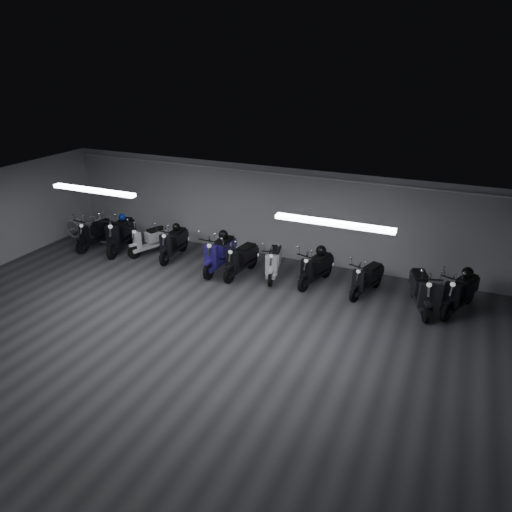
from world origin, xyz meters
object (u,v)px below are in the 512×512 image
at_px(scooter_2, 149,235).
at_px(bicycle, 86,223).
at_px(helmet_4, 468,273).
at_px(scooter_6, 274,257).
at_px(helmet_1, 223,235).
at_px(scooter_3, 173,238).
at_px(helmet_0, 321,251).
at_px(helmet_2, 122,217).
at_px(scooter_8, 367,274).
at_px(scooter_1, 119,229).
at_px(helmet_3, 176,227).
at_px(scooter_9, 423,285).
at_px(scooter_7, 316,263).
at_px(scooter_0, 95,228).
at_px(scooter_10, 461,287).
at_px(scooter_5, 241,254).
at_px(scooter_4, 219,248).

bearing_deg(scooter_2, bicycle, -160.62).
height_order(scooter_2, helmet_4, scooter_2).
height_order(scooter_6, helmet_1, scooter_6).
bearing_deg(scooter_3, scooter_2, 176.02).
distance_m(scooter_2, helmet_0, 5.47).
distance_m(scooter_6, helmet_2, 5.24).
xyz_separation_m(scooter_2, scooter_8, (6.77, -0.01, -0.03)).
height_order(scooter_1, scooter_2, scooter_1).
bearing_deg(scooter_3, helmet_0, -1.53).
xyz_separation_m(scooter_6, bicycle, (-6.77, 0.12, 0.00)).
bearing_deg(bicycle, helmet_1, -89.81).
xyz_separation_m(scooter_3, helmet_3, (-0.02, 0.25, 0.27)).
relative_size(scooter_1, scooter_6, 1.21).
distance_m(scooter_1, scooter_3, 1.86).
distance_m(scooter_9, helmet_2, 9.20).
bearing_deg(scooter_6, helmet_4, -10.60).
bearing_deg(helmet_3, bicycle, -177.57).
height_order(helmet_0, helmet_4, helmet_4).
bearing_deg(helmet_0, scooter_3, -176.94).
bearing_deg(scooter_7, scooter_0, -162.34).
relative_size(bicycle, helmet_2, 8.35).
bearing_deg(scooter_10, helmet_2, -158.73).
height_order(scooter_0, helmet_4, scooter_0).
relative_size(scooter_3, scooter_10, 0.98).
bearing_deg(scooter_9, helmet_0, 150.98).
bearing_deg(scooter_8, helmet_1, -162.16).
height_order(scooter_8, scooter_9, scooter_9).
bearing_deg(scooter_7, helmet_1, -164.59).
xyz_separation_m(scooter_1, scooter_5, (4.26, -0.09, -0.10)).
xyz_separation_m(scooter_0, bicycle, (-0.70, 0.36, -0.03)).
relative_size(scooter_4, scooter_9, 1.05).
relative_size(scooter_10, helmet_3, 7.73).
relative_size(scooter_0, scooter_2, 1.05).
bearing_deg(scooter_7, bicycle, -165.14).
distance_m(scooter_4, helmet_4, 6.52).
height_order(scooter_2, helmet_2, scooter_2).
distance_m(scooter_2, helmet_1, 2.63).
distance_m(scooter_1, scooter_10, 9.97).
bearing_deg(bicycle, helmet_2, -89.84).
bearing_deg(scooter_7, scooter_1, -162.64).
relative_size(scooter_7, helmet_1, 6.06).
height_order(scooter_9, helmet_1, scooter_9).
bearing_deg(scooter_0, scooter_3, 12.92).
xyz_separation_m(scooter_4, helmet_4, (6.50, 0.45, 0.26)).
xyz_separation_m(scooter_5, bicycle, (-5.88, 0.38, -0.03)).
xyz_separation_m(scooter_0, scooter_5, (5.18, -0.02, -0.01)).
relative_size(scooter_2, scooter_3, 0.95).
height_order(bicycle, helmet_0, bicycle).
bearing_deg(scooter_9, scooter_4, 161.40).
distance_m(scooter_0, helmet_2, 0.99).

